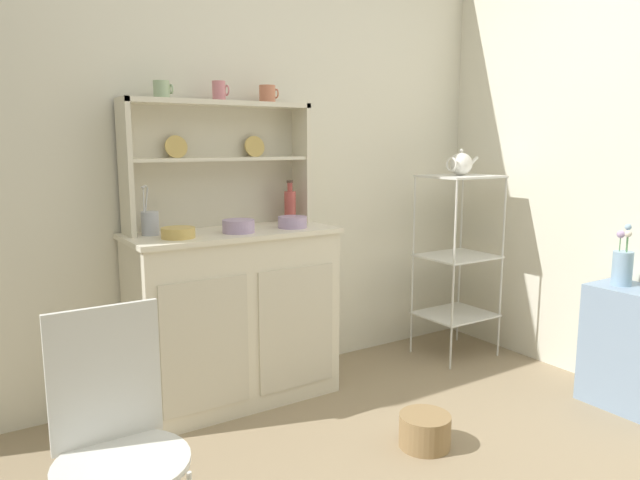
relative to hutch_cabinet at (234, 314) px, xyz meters
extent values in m
cube|color=silver|center=(0.15, 0.26, 0.80)|extent=(3.84, 0.05, 2.50)
cube|color=silver|center=(0.00, 0.00, -0.01)|extent=(0.99, 0.42, 0.87)
cube|color=beige|center=(-0.24, -0.21, -0.06)|extent=(0.42, 0.01, 0.61)
cube|color=beige|center=(0.24, -0.21, -0.06)|extent=(0.42, 0.01, 0.61)
cube|color=#EEE6CE|center=(0.00, 0.00, 0.41)|extent=(1.02, 0.45, 0.02)
cube|color=beige|center=(0.00, 0.20, 0.73)|extent=(0.95, 0.02, 0.62)
cube|color=silver|center=(-0.46, 0.12, 0.73)|extent=(0.02, 0.18, 0.62)
cube|color=silver|center=(0.46, 0.12, 0.73)|extent=(0.02, 0.18, 0.62)
cube|color=silver|center=(0.00, 0.12, 0.77)|extent=(0.91, 0.16, 0.02)
cube|color=silver|center=(0.00, 0.12, 1.04)|extent=(0.95, 0.18, 0.02)
cylinder|color=#DBB760|center=(-0.21, 0.16, 0.83)|extent=(0.11, 0.03, 0.11)
cylinder|color=#DBB760|center=(0.21, 0.16, 0.83)|extent=(0.11, 0.03, 0.11)
cylinder|color=silver|center=(1.21, -0.31, 0.10)|extent=(0.01, 0.01, 1.10)
cylinder|color=silver|center=(1.61, -0.31, 0.10)|extent=(0.01, 0.01, 1.10)
cylinder|color=silver|center=(1.21, 0.03, 0.10)|extent=(0.01, 0.01, 1.10)
cylinder|color=silver|center=(1.61, 0.03, 0.10)|extent=(0.01, 0.01, 1.10)
cube|color=silver|center=(1.41, -0.14, 0.65)|extent=(0.42, 0.36, 0.01)
cube|color=silver|center=(1.41, -0.14, 0.17)|extent=(0.42, 0.36, 0.01)
cube|color=silver|center=(1.41, -0.14, -0.19)|extent=(0.42, 0.36, 0.01)
cube|color=#849EBC|center=(1.59, -1.17, -0.15)|extent=(0.28, 0.48, 0.60)
cylinder|color=white|center=(-0.84, -1.11, 0.00)|extent=(0.36, 0.36, 0.02)
cube|color=white|center=(-0.84, -0.98, 0.20)|extent=(0.31, 0.02, 0.40)
cylinder|color=#93754C|center=(0.48, -0.88, -0.38)|extent=(0.22, 0.22, 0.14)
cylinder|color=#9EB78E|center=(-0.28, 0.12, 1.09)|extent=(0.07, 0.07, 0.08)
torus|color=#9EB78E|center=(-0.23, 0.12, 1.09)|extent=(0.01, 0.05, 0.05)
cylinder|color=#D17A84|center=(0.00, 0.12, 1.09)|extent=(0.06, 0.06, 0.09)
torus|color=#D17A84|center=(0.05, 0.12, 1.10)|extent=(0.01, 0.05, 0.05)
cylinder|color=#C67556|center=(0.27, 0.12, 1.09)|extent=(0.08, 0.08, 0.09)
torus|color=#C67556|center=(0.32, 0.12, 1.10)|extent=(0.01, 0.05, 0.05)
cylinder|color=#DBB760|center=(-0.30, -0.07, 0.45)|extent=(0.15, 0.15, 0.05)
cylinder|color=#B79ECC|center=(0.00, -0.07, 0.45)|extent=(0.15, 0.15, 0.06)
cylinder|color=#B79ECC|center=(0.30, -0.07, 0.45)|extent=(0.15, 0.15, 0.06)
cylinder|color=#B74C47|center=(0.38, 0.09, 0.51)|extent=(0.06, 0.06, 0.17)
cylinder|color=#B74C47|center=(0.38, 0.09, 0.61)|extent=(0.03, 0.03, 0.05)
cylinder|color=#4C382D|center=(0.38, 0.09, 0.64)|extent=(0.03, 0.03, 0.01)
cylinder|color=#B2B7C6|center=(-0.38, 0.08, 0.48)|extent=(0.08, 0.08, 0.11)
cylinder|color=silver|center=(-0.39, 0.10, 0.55)|extent=(0.03, 0.02, 0.18)
ellipsoid|color=silver|center=(-0.39, 0.10, 0.65)|extent=(0.02, 0.01, 0.01)
cylinder|color=silver|center=(-0.40, 0.09, 0.55)|extent=(0.02, 0.03, 0.17)
ellipsoid|color=silver|center=(-0.40, 0.09, 0.64)|extent=(0.02, 0.01, 0.01)
sphere|color=white|center=(1.41, -0.14, 0.72)|extent=(0.13, 0.13, 0.13)
sphere|color=silver|center=(1.41, -0.14, 0.80)|extent=(0.02, 0.02, 0.02)
cylinder|color=white|center=(1.50, -0.14, 0.73)|extent=(0.09, 0.02, 0.07)
torus|color=white|center=(1.33, -0.14, 0.72)|extent=(0.01, 0.09, 0.09)
cylinder|color=#8EB2D1|center=(1.59, -1.05, 0.24)|extent=(0.09, 0.09, 0.17)
cylinder|color=#4C844C|center=(1.59, -1.04, 0.35)|extent=(0.00, 0.01, 0.10)
sphere|color=#B79ECC|center=(1.59, -1.04, 0.41)|extent=(0.04, 0.04, 0.04)
cylinder|color=#4C844C|center=(1.61, -1.05, 0.37)|extent=(0.00, 0.01, 0.14)
sphere|color=#8EB2D1|center=(1.61, -1.05, 0.44)|extent=(0.03, 0.03, 0.03)
cylinder|color=#4C844C|center=(1.59, -1.07, 0.36)|extent=(0.00, 0.01, 0.11)
sphere|color=silver|center=(1.59, -1.07, 0.41)|extent=(0.03, 0.03, 0.03)
camera|label=1|loc=(-1.18, -2.61, 0.85)|focal=33.07mm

